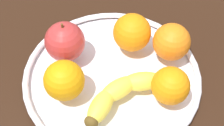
# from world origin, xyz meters

# --- Properties ---
(ground_plane) EXTENTS (1.15, 1.15, 0.04)m
(ground_plane) POSITION_xyz_m (0.00, 0.00, -0.02)
(ground_plane) COLOR black
(fruit_bowl) EXTENTS (0.35, 0.35, 0.02)m
(fruit_bowl) POSITION_xyz_m (0.00, 0.00, 0.01)
(fruit_bowl) COLOR white
(fruit_bowl) RESTS_ON ground_plane
(banana) EXTENTS (0.17, 0.09, 0.04)m
(banana) POSITION_xyz_m (0.01, 0.06, 0.04)
(banana) COLOR yellow
(banana) RESTS_ON fruit_bowl
(apple) EXTENTS (0.08, 0.08, 0.09)m
(apple) POSITION_xyz_m (0.07, -0.07, 0.06)
(apple) COLOR #B6302E
(apple) RESTS_ON fruit_bowl
(orange_back_right) EXTENTS (0.08, 0.08, 0.08)m
(orange_back_right) POSITION_xyz_m (-0.06, -0.05, 0.06)
(orange_back_right) COLOR orange
(orange_back_right) RESTS_ON fruit_bowl
(orange_back_left) EXTENTS (0.07, 0.07, 0.07)m
(orange_back_left) POSITION_xyz_m (0.10, 0.01, 0.06)
(orange_back_left) COLOR orange
(orange_back_left) RESTS_ON fruit_bowl
(orange_center) EXTENTS (0.07, 0.07, 0.07)m
(orange_center) POSITION_xyz_m (-0.08, 0.09, 0.05)
(orange_center) COLOR orange
(orange_center) RESTS_ON fruit_bowl
(orange_front_right) EXTENTS (0.07, 0.07, 0.07)m
(orange_front_right) POSITION_xyz_m (-0.13, -0.01, 0.06)
(orange_front_right) COLOR orange
(orange_front_right) RESTS_ON fruit_bowl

